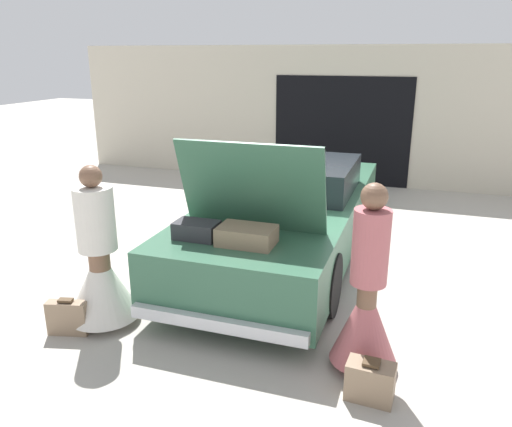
{
  "coord_description": "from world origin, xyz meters",
  "views": [
    {
      "loc": [
        1.61,
        -6.14,
        2.62
      ],
      "look_at": [
        0.0,
        -1.33,
        0.99
      ],
      "focal_mm": 35.0,
      "sensor_mm": 36.0,
      "label": 1
    }
  ],
  "objects_px": {
    "person_right": "(366,306)",
    "suitcase_beside_right_person": "(370,381)",
    "car": "(288,214)",
    "suitcase_beside_left_person": "(68,318)",
    "person_left": "(100,270)"
  },
  "relations": [
    {
      "from": "person_right",
      "to": "suitcase_beside_right_person",
      "type": "xyz_separation_m",
      "value": [
        0.11,
        -0.42,
        -0.44
      ]
    },
    {
      "from": "person_right",
      "to": "suitcase_beside_right_person",
      "type": "relative_size",
      "value": 4.29
    },
    {
      "from": "car",
      "to": "suitcase_beside_right_person",
      "type": "relative_size",
      "value": 12.7
    },
    {
      "from": "suitcase_beside_left_person",
      "to": "suitcase_beside_right_person",
      "type": "distance_m",
      "value": 2.9
    },
    {
      "from": "person_right",
      "to": "person_left",
      "type": "bearing_deg",
      "value": 95.02
    },
    {
      "from": "person_right",
      "to": "suitcase_beside_right_person",
      "type": "height_order",
      "value": "person_right"
    },
    {
      "from": "suitcase_beside_left_person",
      "to": "suitcase_beside_right_person",
      "type": "bearing_deg",
      "value": -1.09
    },
    {
      "from": "suitcase_beside_left_person",
      "to": "person_left",
      "type": "bearing_deg",
      "value": 57.47
    },
    {
      "from": "person_left",
      "to": "person_right",
      "type": "xyz_separation_m",
      "value": [
        2.6,
        0.05,
        0.02
      ]
    },
    {
      "from": "person_right",
      "to": "suitcase_beside_left_person",
      "type": "bearing_deg",
      "value": 101.29
    },
    {
      "from": "car",
      "to": "suitcase_beside_left_person",
      "type": "relative_size",
      "value": 12.04
    },
    {
      "from": "suitcase_beside_right_person",
      "to": "car",
      "type": "bearing_deg",
      "value": 117.52
    },
    {
      "from": "person_left",
      "to": "suitcase_beside_right_person",
      "type": "xyz_separation_m",
      "value": [
        2.7,
        -0.37,
        -0.41
      ]
    },
    {
      "from": "car",
      "to": "person_right",
      "type": "bearing_deg",
      "value": -60.38
    },
    {
      "from": "car",
      "to": "suitcase_beside_left_person",
      "type": "distance_m",
      "value": 3.07
    }
  ]
}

